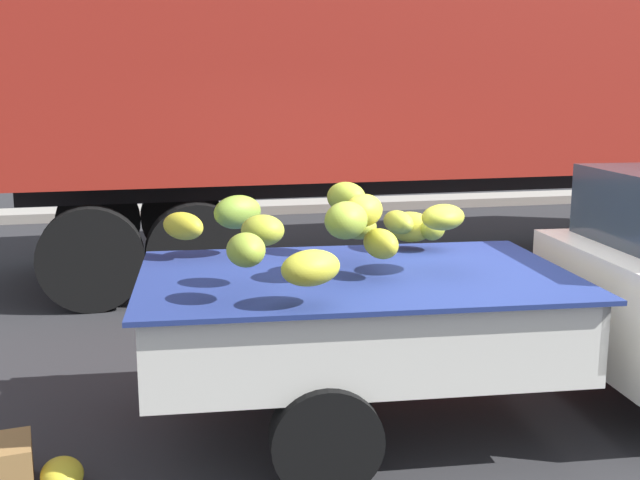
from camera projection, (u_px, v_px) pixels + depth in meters
ground at (466, 419)px, 5.37m from camera, size 220.00×220.00×0.00m
curb_strip at (262, 207)px, 14.23m from camera, size 80.00×0.80×0.16m
pickup_truck at (627, 291)px, 5.32m from camera, size 5.03×2.10×1.70m
semi_trailer at (466, 65)px, 9.74m from camera, size 12.04×2.79×3.95m
fallen_banana_bunch_near_tailgate at (62, 475)px, 4.42m from camera, size 0.29×0.35×0.18m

